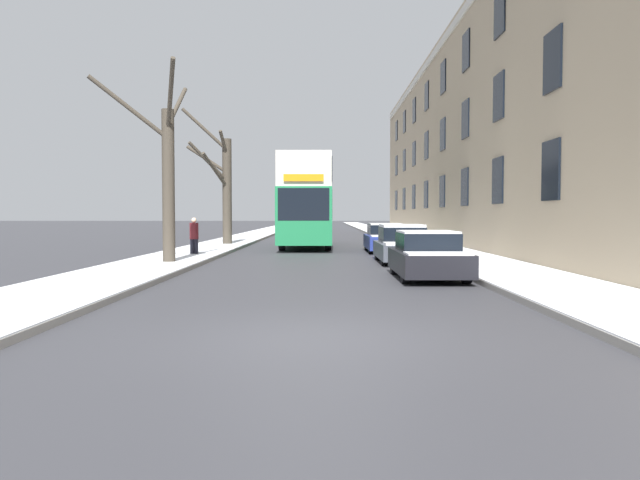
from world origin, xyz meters
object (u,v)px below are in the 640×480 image
(double_decker_bus, at_px, (307,198))
(parked_car_1, at_px, (402,245))
(parked_car_0, at_px, (428,256))
(pedestrian_left_sidewalk, at_px, (194,236))
(parked_car_2, at_px, (385,239))
(bare_tree_left_1, at_px, (224,184))
(bare_tree_left_0, at_px, (167,175))

(double_decker_bus, relative_size, parked_car_1, 2.55)
(parked_car_0, relative_size, pedestrian_left_sidewalk, 2.50)
(parked_car_1, distance_m, parked_car_2, 6.41)
(bare_tree_left_1, distance_m, parked_car_0, 18.99)
(parked_car_0, distance_m, parked_car_1, 5.66)
(bare_tree_left_0, bearing_deg, parked_car_2, 44.64)
(parked_car_2, xyz_separation_m, pedestrian_left_sidewalk, (-8.12, -3.91, 0.27))
(parked_car_1, height_order, pedestrian_left_sidewalk, pedestrian_left_sidewalk)
(bare_tree_left_0, distance_m, bare_tree_left_1, 12.85)
(bare_tree_left_1, bearing_deg, double_decker_bus, -3.68)
(parked_car_0, height_order, pedestrian_left_sidewalk, pedestrian_left_sidewalk)
(pedestrian_left_sidewalk, bearing_deg, bare_tree_left_1, 86.08)
(double_decker_bus, height_order, parked_car_1, double_decker_bus)
(bare_tree_left_1, distance_m, parked_car_1, 14.21)
(bare_tree_left_0, xyz_separation_m, parked_car_1, (8.16, 1.65, -2.45))
(parked_car_1, bearing_deg, pedestrian_left_sidewalk, 162.87)
(parked_car_2, bearing_deg, bare_tree_left_0, -135.36)
(parked_car_0, bearing_deg, bare_tree_left_1, 116.24)
(bare_tree_left_1, bearing_deg, bare_tree_left_0, -89.34)
(bare_tree_left_0, relative_size, parked_car_2, 1.48)
(bare_tree_left_1, xyz_separation_m, parked_car_1, (8.31, -11.20, -2.75))
(bare_tree_left_0, relative_size, pedestrian_left_sidewalk, 4.06)
(double_decker_bus, relative_size, parked_car_0, 2.72)
(bare_tree_left_1, distance_m, parked_car_2, 9.98)
(parked_car_0, height_order, parked_car_1, parked_car_1)
(double_decker_bus, bearing_deg, bare_tree_left_0, -109.28)
(bare_tree_left_0, xyz_separation_m, parked_car_2, (8.16, 8.06, -2.46))
(double_decker_bus, bearing_deg, parked_car_0, -77.19)
(bare_tree_left_1, relative_size, parked_car_0, 1.84)
(parked_car_1, bearing_deg, bare_tree_left_0, -168.57)
(bare_tree_left_1, height_order, pedestrian_left_sidewalk, bare_tree_left_1)
(bare_tree_left_0, bearing_deg, double_decker_bus, 70.72)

